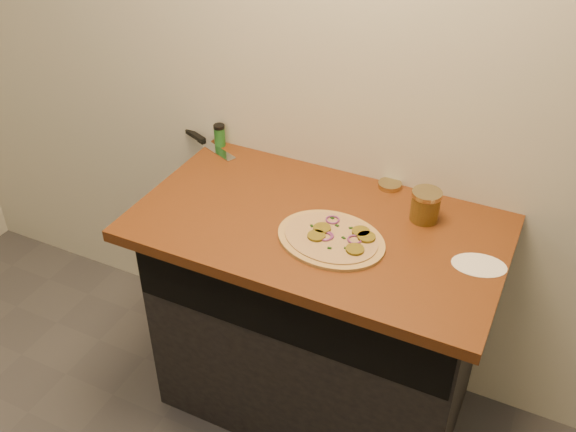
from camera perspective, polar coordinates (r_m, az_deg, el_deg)
The scene contains 8 objects.
cabinet at distance 2.41m, azimuth 2.71°, elevation -9.23°, with size 1.10×0.60×0.86m, color black.
countertop at distance 2.10m, azimuth 2.72°, elevation -0.93°, with size 1.20×0.70×0.04m, color #662F13.
pizza at distance 2.00m, azimuth 3.92°, elevation -1.99°, with size 0.40×0.40×0.02m.
chefs_knife at distance 2.55m, azimuth -7.38°, elevation 6.52°, with size 0.29×0.14×0.02m.
mason_jar_lid at distance 2.28m, azimuth 9.04°, elevation 2.75°, with size 0.08×0.08×0.02m, color tan.
salsa_jar at distance 2.11m, azimuth 12.12°, elevation 0.92°, with size 0.10×0.10×0.11m.
spice_shaker at distance 2.51m, azimuth -6.10°, elevation 7.16°, with size 0.04×0.04×0.09m.
flour_spill at distance 1.99m, azimuth 16.62°, elevation -4.21°, with size 0.16×0.16×0.00m, color white.
Camera 1 is at (0.65, -0.15, 2.11)m, focal length 40.00 mm.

